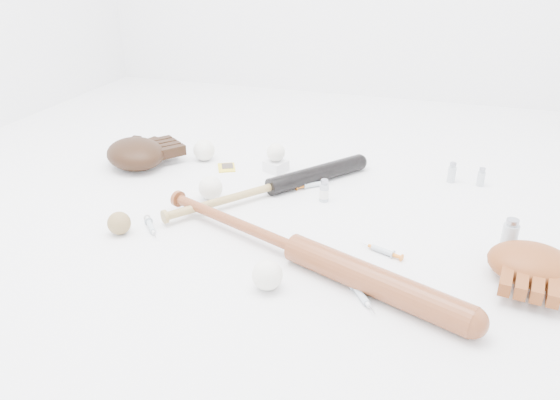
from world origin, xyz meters
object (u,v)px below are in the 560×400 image
(pedestal, at_px, (276,166))
(bat_wood, at_px, (296,248))
(bat_dark, at_px, (272,187))
(glove_dark, at_px, (135,153))

(pedestal, bearing_deg, bat_wood, -66.94)
(bat_dark, distance_m, bat_wood, 0.41)
(bat_dark, xyz_separation_m, glove_dark, (-0.56, 0.08, 0.02))
(bat_dark, xyz_separation_m, pedestal, (-0.05, 0.20, -0.01))
(bat_dark, bearing_deg, pedestal, 52.23)
(bat_dark, xyz_separation_m, bat_wood, (0.19, -0.37, 0.01))
(bat_dark, height_order, pedestal, bat_dark)
(bat_wood, xyz_separation_m, glove_dark, (-0.75, 0.45, 0.02))
(bat_wood, distance_m, glove_dark, 0.88)
(bat_wood, height_order, glove_dark, glove_dark)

